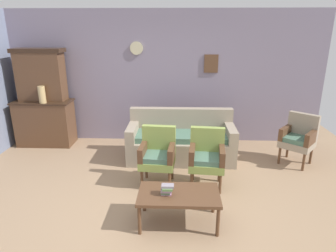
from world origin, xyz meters
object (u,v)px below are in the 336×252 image
Objects in this scene: floral_couch at (181,142)px; book_stack_on_table at (167,190)px; vase_on_cabinet at (42,95)px; wingback_chair_by_fireplace at (299,137)px; side_cabinet at (45,123)px; armchair_row_middle at (207,156)px; armchair_by_doorway at (158,153)px; coffee_table at (179,196)px.

book_stack_on_table is at bearing -95.18° from floral_couch.
vase_on_cabinet is 2.87m from floral_couch.
side_cabinet is at bearing 171.35° from wingback_chair_by_fireplace.
vase_on_cabinet is at bearing 136.18° from book_stack_on_table.
floral_couch is 2.09m from wingback_chair_by_fireplace.
floral_couch is 2.15× the size of armchair_row_middle.
vase_on_cabinet is 2.81m from armchair_by_doorway.
floral_couch and wingback_chair_by_fireplace have the same top height.
armchair_row_middle is (3.20, -1.61, 0.03)m from side_cabinet.
armchair_by_doorway is (-0.36, -0.94, 0.17)m from floral_couch.
coffee_table is (-0.03, -1.95, 0.05)m from floral_couch.
wingback_chair_by_fireplace is at bearing 40.84° from coffee_table.
armchair_by_doorway and armchair_row_middle have the same top height.
floral_couch is at bearing -9.44° from vase_on_cabinet.
book_stack_on_table is (-0.57, -1.00, -0.01)m from armchair_row_middle.
armchair_by_doorway is (2.45, -1.57, 0.03)m from side_cabinet.
armchair_row_middle is at bearing -152.89° from wingback_chair_by_fireplace.
armchair_by_doorway is (2.36, -1.39, -0.60)m from vase_on_cabinet.
wingback_chair_by_fireplace is at bearing 18.55° from armchair_by_doorway.
side_cabinet is at bearing 153.21° from armchair_row_middle.
book_stack_on_table is at bearing -44.79° from side_cabinet.
floral_couch is at bearing 89.00° from coffee_table.
side_cabinet reaches higher than wingback_chair_by_fireplace.
coffee_table is at bearing -91.00° from floral_couch.
wingback_chair_by_fireplace is at bearing -3.29° from floral_couch.
vase_on_cabinet is at bearing 173.21° from wingback_chair_by_fireplace.
wingback_chair_by_fireplace reaches higher than book_stack_on_table.
floral_couch and armchair_by_doorway have the same top height.
armchair_by_doorway and wingback_chair_by_fireplace have the same top height.
coffee_table is at bearing -71.85° from armchair_by_doorway.
vase_on_cabinet reaches higher than floral_couch.
coffee_table is at bearing -42.83° from side_cabinet.
coffee_table is at bearing -113.57° from armchair_row_middle.
side_cabinet is 2.89m from floral_couch.
wingback_chair_by_fireplace is (4.90, -0.75, 0.03)m from side_cabinet.
floral_couch is at bearing -12.53° from side_cabinet.
wingback_chair_by_fireplace is (1.70, 0.87, 0.00)m from armchair_row_middle.
armchair_row_middle reaches higher than coffee_table.
book_stack_on_table is (-2.26, -1.87, -0.01)m from wingback_chair_by_fireplace.
book_stack_on_table is at bearing -140.47° from wingback_chair_by_fireplace.
wingback_chair_by_fireplace is 2.80m from coffee_table.
armchair_by_doorway is 1.06m from book_stack_on_table.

